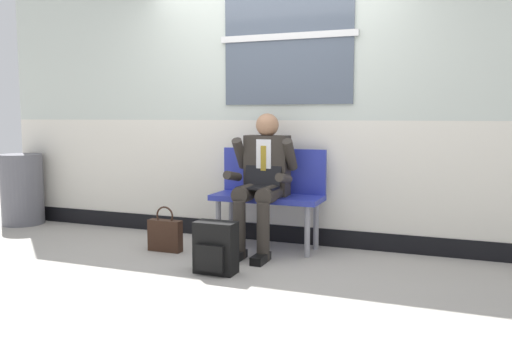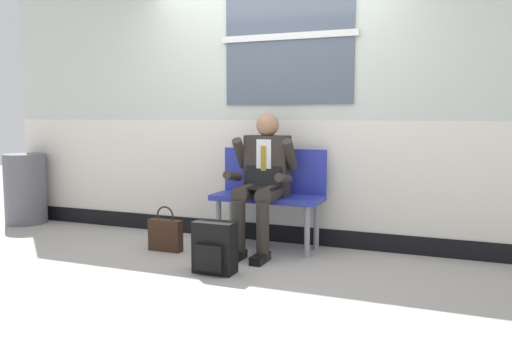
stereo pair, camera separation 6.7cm
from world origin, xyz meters
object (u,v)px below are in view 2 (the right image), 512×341
Objects in this scene: handbag at (165,234)px; trash_bin at (25,189)px; bench_with_person at (270,190)px; backpack at (214,248)px; person_seated at (262,178)px.

trash_bin is at bearing 167.61° from handbag.
bench_with_person is 1.05m from handbag.
backpack is (-0.12, -0.93, -0.35)m from bench_with_person.
handbag is at bearing -12.39° from trash_bin.
backpack is at bearing -31.47° from handbag.
bench_with_person is at bearing 90.00° from person_seated.
handbag is at bearing 148.53° from backpack.
backpack is 0.51× the size of trash_bin.
handbag is 2.22m from trash_bin.
trash_bin is at bearing 162.36° from backpack.
person_seated is 3.02× the size of handbag.
person_seated is 1.03m from handbag.
backpack is 0.98× the size of handbag.
trash_bin is at bearing -179.59° from bench_with_person.
bench_with_person reaches higher than handbag.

